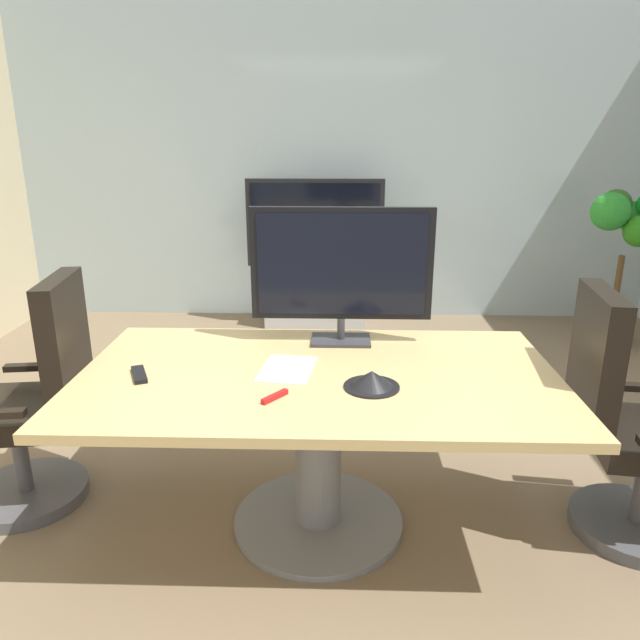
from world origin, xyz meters
TOP-DOWN VIEW (x-y plane):
  - ground_plane at (0.00, 0.00)m, footprint 7.23×7.23m
  - wall_back_glass_partition at (0.00, 3.11)m, footprint 5.87×0.10m
  - conference_table at (-0.06, -0.17)m, footprint 1.99×1.13m
  - office_chair_left at (-1.38, -0.02)m, footprint 0.62×0.60m
  - office_chair_right at (1.25, -0.17)m, footprint 0.62×0.60m
  - tv_monitor at (0.03, 0.22)m, footprint 0.84×0.18m
  - wall_display_unit at (-0.19, 2.76)m, footprint 1.20×0.36m
  - potted_plant at (2.27, 2.29)m, footprint 0.62×0.53m
  - conference_phone at (0.15, -0.32)m, footprint 0.22×0.22m
  - remote_control at (-0.79, -0.24)m, footprint 0.11×0.18m
  - whiteboard_marker at (-0.22, -0.44)m, footprint 0.09×0.12m
  - paper_notepad at (-0.19, -0.15)m, footprint 0.24×0.32m

SIDE VIEW (x-z plane):
  - ground_plane at x=0.00m, z-range 0.00..0.00m
  - wall_display_unit at x=-0.19m, z-range -0.21..1.10m
  - office_chair_left at x=-1.38m, z-range -0.09..1.00m
  - office_chair_right at x=1.25m, z-range -0.09..1.00m
  - conference_table at x=-0.06m, z-range 0.18..0.92m
  - paper_notepad at x=-0.19m, z-range 0.74..0.75m
  - remote_control at x=-0.79m, z-range 0.74..0.76m
  - whiteboard_marker at x=-0.22m, z-range 0.74..0.76m
  - conference_phone at x=0.15m, z-range 0.73..0.80m
  - potted_plant at x=2.27m, z-range 0.17..1.43m
  - tv_monitor at x=0.03m, z-range 0.78..1.41m
  - wall_back_glass_partition at x=0.00m, z-range 0.00..2.94m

